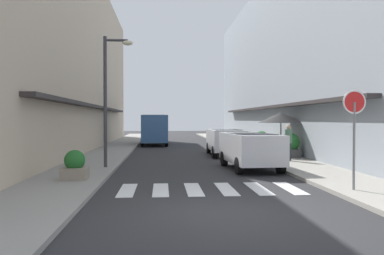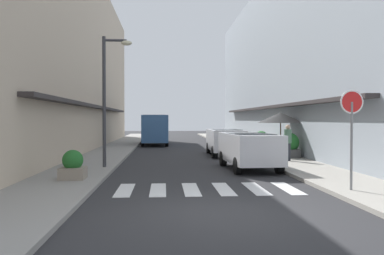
% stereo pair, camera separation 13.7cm
% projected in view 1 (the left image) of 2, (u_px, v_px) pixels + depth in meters
% --- Properties ---
extents(ground_plane, '(90.09, 90.09, 0.00)m').
position_uv_depth(ground_plane, '(184.00, 152.00, 25.12)').
color(ground_plane, '#2B2B2D').
extents(sidewalk_left, '(2.47, 57.33, 0.12)m').
position_uv_depth(sidewalk_left, '(112.00, 151.00, 24.78)').
color(sidewalk_left, gray).
rests_on(sidewalk_left, ground_plane).
extents(sidewalk_right, '(2.47, 57.33, 0.12)m').
position_uv_depth(sidewalk_right, '(254.00, 150.00, 25.45)').
color(sidewalk_right, '#9E998E').
rests_on(sidewalk_right, ground_plane).
extents(building_row_left, '(5.50, 38.85, 11.90)m').
position_uv_depth(building_row_left, '(54.00, 57.00, 25.43)').
color(building_row_left, '#C6B299').
rests_on(building_row_left, ground_plane).
extents(building_row_right, '(5.50, 38.85, 11.72)m').
position_uv_depth(building_row_right, '(307.00, 62.00, 26.65)').
color(building_row_right, '#939EA8').
rests_on(building_row_right, ground_plane).
extents(crosswalk, '(5.20, 2.20, 0.01)m').
position_uv_depth(crosswalk, '(210.00, 189.00, 11.68)').
color(crosswalk, silver).
rests_on(crosswalk, ground_plane).
extents(parked_car_near, '(1.97, 4.19, 1.47)m').
position_uv_depth(parked_car_near, '(250.00, 147.00, 16.18)').
color(parked_car_near, silver).
rests_on(parked_car_near, ground_plane).
extents(parked_car_mid, '(1.87, 4.47, 1.47)m').
position_uv_depth(parked_car_mid, '(226.00, 139.00, 22.51)').
color(parked_car_mid, silver).
rests_on(parked_car_mid, ground_plane).
extents(delivery_van, '(2.16, 5.47, 2.37)m').
position_uv_depth(delivery_van, '(154.00, 127.00, 31.43)').
color(delivery_van, '#33598C').
rests_on(delivery_van, ground_plane).
extents(round_street_sign, '(0.65, 0.07, 2.71)m').
position_uv_depth(round_street_sign, '(354.00, 113.00, 10.88)').
color(round_street_sign, slate).
rests_on(round_street_sign, sidewalk_right).
extents(street_lamp, '(1.19, 0.28, 5.23)m').
position_uv_depth(street_lamp, '(110.00, 87.00, 16.09)').
color(street_lamp, '#38383D').
rests_on(street_lamp, sidewalk_left).
extents(cafe_umbrella, '(2.44, 2.44, 2.28)m').
position_uv_depth(cafe_umbrella, '(281.00, 118.00, 21.28)').
color(cafe_umbrella, '#262626').
rests_on(cafe_umbrella, sidewalk_right).
extents(planter_corner, '(0.78, 0.78, 0.94)m').
position_uv_depth(planter_corner, '(75.00, 166.00, 12.85)').
color(planter_corner, gray).
rests_on(planter_corner, sidewalk_left).
extents(planter_midblock, '(0.96, 0.96, 1.23)m').
position_uv_depth(planter_midblock, '(290.00, 145.00, 20.28)').
color(planter_midblock, '#4C4C4C').
rests_on(planter_midblock, sidewalk_right).
extents(planter_far, '(1.00, 1.00, 1.20)m').
position_uv_depth(planter_far, '(261.00, 142.00, 24.35)').
color(planter_far, gray).
rests_on(planter_far, sidewalk_right).
extents(pedestrian_walking_near, '(0.34, 0.34, 1.67)m').
position_uv_depth(pedestrian_walking_near, '(288.00, 142.00, 18.56)').
color(pedestrian_walking_near, '#282B33').
rests_on(pedestrian_walking_near, sidewalk_right).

